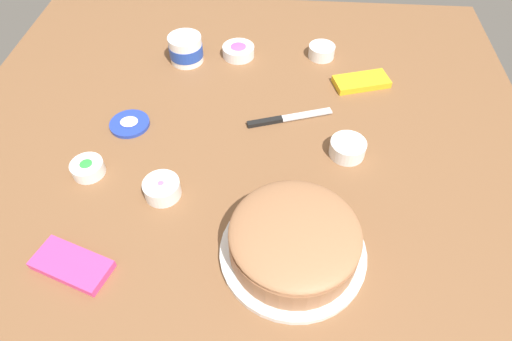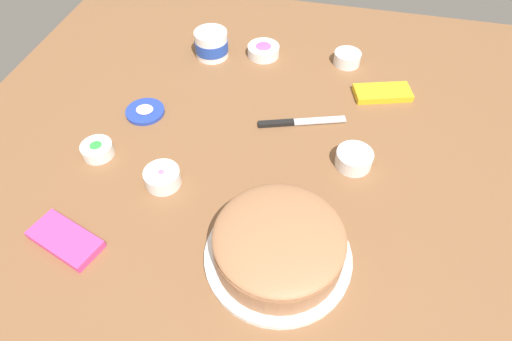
{
  "view_description": "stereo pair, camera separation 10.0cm",
  "coord_description": "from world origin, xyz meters",
  "px_view_note": "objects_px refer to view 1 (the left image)",
  "views": [
    {
      "loc": [
        0.1,
        -0.75,
        0.79
      ],
      "look_at": [
        0.05,
        -0.1,
        0.04
      ],
      "focal_mm": 30.23,
      "sensor_mm": 36.0,
      "label": 1
    },
    {
      "loc": [
        0.2,
        -0.74,
        0.79
      ],
      "look_at": [
        0.05,
        -0.1,
        0.04
      ],
      "focal_mm": 30.23,
      "sensor_mm": 36.0,
      "label": 2
    }
  ],
  "objects_px": {
    "frosting_tub": "(186,49)",
    "sprinkle_bowl_blue": "(348,148)",
    "frosted_cake": "(294,242)",
    "spreading_knife": "(282,119)",
    "sprinkle_bowl_pink": "(162,188)",
    "sprinkle_bowl_orange": "(322,51)",
    "sprinkle_bowl_rainbow": "(238,51)",
    "candy_box_upper": "(72,265)",
    "candy_box_lower": "(361,82)",
    "sprinkle_bowl_green": "(88,168)",
    "frosting_tub_lid": "(130,124)"
  },
  "relations": [
    {
      "from": "frosting_tub",
      "to": "sprinkle_bowl_orange",
      "type": "height_order",
      "value": "frosting_tub"
    },
    {
      "from": "sprinkle_bowl_pink",
      "to": "frosting_tub",
      "type": "bearing_deg",
      "value": 94.29
    },
    {
      "from": "frosting_tub_lid",
      "to": "spreading_knife",
      "type": "distance_m",
      "value": 0.41
    },
    {
      "from": "sprinkle_bowl_green",
      "to": "sprinkle_bowl_blue",
      "type": "height_order",
      "value": "sprinkle_bowl_blue"
    },
    {
      "from": "frosted_cake",
      "to": "candy_box_lower",
      "type": "bearing_deg",
      "value": 71.96
    },
    {
      "from": "frosting_tub",
      "to": "candy_box_lower",
      "type": "height_order",
      "value": "frosting_tub"
    },
    {
      "from": "sprinkle_bowl_blue",
      "to": "sprinkle_bowl_rainbow",
      "type": "bearing_deg",
      "value": 127.91
    },
    {
      "from": "frosting_tub_lid",
      "to": "candy_box_upper",
      "type": "bearing_deg",
      "value": -90.4
    },
    {
      "from": "sprinkle_bowl_blue",
      "to": "candy_box_lower",
      "type": "bearing_deg",
      "value": 78.2
    },
    {
      "from": "frosting_tub",
      "to": "sprinkle_bowl_blue",
      "type": "height_order",
      "value": "frosting_tub"
    },
    {
      "from": "sprinkle_bowl_blue",
      "to": "sprinkle_bowl_orange",
      "type": "xyz_separation_m",
      "value": [
        -0.05,
        0.42,
        -0.0
      ]
    },
    {
      "from": "sprinkle_bowl_green",
      "to": "sprinkle_bowl_blue",
      "type": "bearing_deg",
      "value": 9.95
    },
    {
      "from": "spreading_knife",
      "to": "sprinkle_bowl_orange",
      "type": "xyz_separation_m",
      "value": [
        0.11,
        0.31,
        0.01
      ]
    },
    {
      "from": "frosted_cake",
      "to": "sprinkle_bowl_orange",
      "type": "height_order",
      "value": "frosted_cake"
    },
    {
      "from": "sprinkle_bowl_rainbow",
      "to": "sprinkle_bowl_pink",
      "type": "bearing_deg",
      "value": -101.79
    },
    {
      "from": "frosted_cake",
      "to": "sprinkle_bowl_orange",
      "type": "xyz_separation_m",
      "value": [
        0.08,
        0.71,
        -0.03
      ]
    },
    {
      "from": "sprinkle_bowl_orange",
      "to": "candy_box_upper",
      "type": "xyz_separation_m",
      "value": [
        -0.52,
        -0.78,
        -0.01
      ]
    },
    {
      "from": "frosted_cake",
      "to": "spreading_knife",
      "type": "distance_m",
      "value": 0.41
    },
    {
      "from": "spreading_knife",
      "to": "sprinkle_bowl_rainbow",
      "type": "height_order",
      "value": "sprinkle_bowl_rainbow"
    },
    {
      "from": "frosting_tub",
      "to": "sprinkle_bowl_green",
      "type": "bearing_deg",
      "value": -107.83
    },
    {
      "from": "sprinkle_bowl_green",
      "to": "spreading_knife",
      "type": "bearing_deg",
      "value": 25.75
    },
    {
      "from": "frosting_tub_lid",
      "to": "sprinkle_bowl_green",
      "type": "distance_m",
      "value": 0.18
    },
    {
      "from": "sprinkle_bowl_green",
      "to": "candy_box_lower",
      "type": "height_order",
      "value": "sprinkle_bowl_green"
    },
    {
      "from": "frosted_cake",
      "to": "sprinkle_bowl_blue",
      "type": "bearing_deg",
      "value": 66.3
    },
    {
      "from": "sprinkle_bowl_green",
      "to": "sprinkle_bowl_orange",
      "type": "bearing_deg",
      "value": 42.82
    },
    {
      "from": "sprinkle_bowl_rainbow",
      "to": "candy_box_upper",
      "type": "bearing_deg",
      "value": -108.82
    },
    {
      "from": "spreading_knife",
      "to": "sprinkle_bowl_pink",
      "type": "distance_m",
      "value": 0.38
    },
    {
      "from": "frosted_cake",
      "to": "candy_box_upper",
      "type": "distance_m",
      "value": 0.45
    },
    {
      "from": "frosted_cake",
      "to": "sprinkle_bowl_orange",
      "type": "distance_m",
      "value": 0.72
    },
    {
      "from": "sprinkle_bowl_blue",
      "to": "frosting_tub_lid",
      "type": "bearing_deg",
      "value": 173.78
    },
    {
      "from": "sprinkle_bowl_rainbow",
      "to": "candy_box_lower",
      "type": "distance_m",
      "value": 0.39
    },
    {
      "from": "frosted_cake",
      "to": "spreading_knife",
      "type": "height_order",
      "value": "frosted_cake"
    },
    {
      "from": "spreading_knife",
      "to": "sprinkle_bowl_blue",
      "type": "height_order",
      "value": "sprinkle_bowl_blue"
    },
    {
      "from": "sprinkle_bowl_green",
      "to": "sprinkle_bowl_pink",
      "type": "relative_size",
      "value": 0.92
    },
    {
      "from": "sprinkle_bowl_rainbow",
      "to": "sprinkle_bowl_blue",
      "type": "relative_size",
      "value": 1.11
    },
    {
      "from": "frosted_cake",
      "to": "candy_box_lower",
      "type": "distance_m",
      "value": 0.61
    },
    {
      "from": "sprinkle_bowl_rainbow",
      "to": "sprinkle_bowl_orange",
      "type": "bearing_deg",
      "value": 3.4
    },
    {
      "from": "sprinkle_bowl_green",
      "to": "candy_box_upper",
      "type": "distance_m",
      "value": 0.26
    },
    {
      "from": "sprinkle_bowl_blue",
      "to": "candy_box_upper",
      "type": "relative_size",
      "value": 0.56
    },
    {
      "from": "spreading_knife",
      "to": "sprinkle_bowl_rainbow",
      "type": "relative_size",
      "value": 2.33
    },
    {
      "from": "sprinkle_bowl_pink",
      "to": "candy_box_lower",
      "type": "bearing_deg",
      "value": 42.25
    },
    {
      "from": "candy_box_upper",
      "to": "frosted_cake",
      "type": "bearing_deg",
      "value": 27.01
    },
    {
      "from": "frosted_cake",
      "to": "frosting_tub",
      "type": "xyz_separation_m",
      "value": [
        -0.34,
        0.66,
        -0.0
      ]
    },
    {
      "from": "spreading_knife",
      "to": "sprinkle_bowl_rainbow",
      "type": "xyz_separation_m",
      "value": [
        -0.15,
        0.29,
        0.01
      ]
    },
    {
      "from": "sprinkle_bowl_orange",
      "to": "frosting_tub",
      "type": "bearing_deg",
      "value": -172.78
    },
    {
      "from": "frosting_tub",
      "to": "frosting_tub_lid",
      "type": "distance_m",
      "value": 0.32
    },
    {
      "from": "sprinkle_bowl_orange",
      "to": "candy_box_upper",
      "type": "relative_size",
      "value": 0.51
    },
    {
      "from": "frosting_tub_lid",
      "to": "sprinkle_bowl_rainbow",
      "type": "relative_size",
      "value": 1.06
    },
    {
      "from": "frosting_tub",
      "to": "candy_box_upper",
      "type": "height_order",
      "value": "frosting_tub"
    },
    {
      "from": "sprinkle_bowl_green",
      "to": "candy_box_lower",
      "type": "distance_m",
      "value": 0.79
    }
  ]
}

